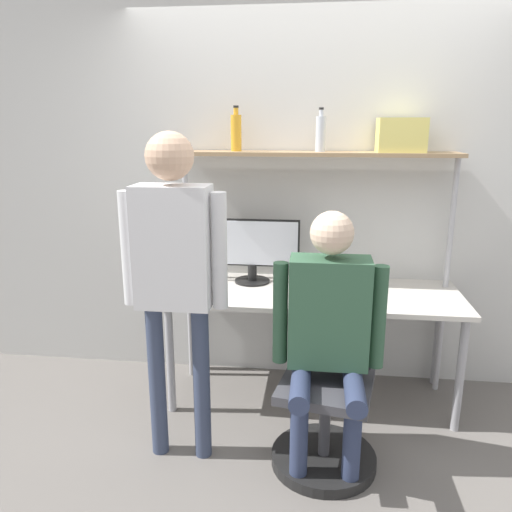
{
  "coord_description": "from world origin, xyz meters",
  "views": [
    {
      "loc": [
        0.01,
        -2.67,
        1.76
      ],
      "look_at": [
        -0.3,
        -0.13,
        1.09
      ],
      "focal_mm": 35.0,
      "sensor_mm": 36.0,
      "label": 1
    }
  ],
  "objects_px": {
    "bottle_amber": "(236,132)",
    "bottle_clear": "(321,133)",
    "cell_phone": "(370,301)",
    "office_chair": "(326,411)",
    "person_standing": "(174,258)",
    "storage_box": "(401,135)",
    "monitor": "(252,247)",
    "person_seated": "(329,323)",
    "laptop": "(325,288)"
  },
  "relations": [
    {
      "from": "storage_box",
      "to": "person_standing",
      "type": "bearing_deg",
      "value": -143.58
    },
    {
      "from": "office_chair",
      "to": "bottle_clear",
      "type": "distance_m",
      "value": 1.66
    },
    {
      "from": "bottle_amber",
      "to": "storage_box",
      "type": "height_order",
      "value": "bottle_amber"
    },
    {
      "from": "cell_phone",
      "to": "bottle_clear",
      "type": "height_order",
      "value": "bottle_clear"
    },
    {
      "from": "person_seated",
      "to": "bottle_amber",
      "type": "height_order",
      "value": "bottle_amber"
    },
    {
      "from": "monitor",
      "to": "bottle_clear",
      "type": "xyz_separation_m",
      "value": [
        0.43,
        0.04,
        0.74
      ]
    },
    {
      "from": "office_chair",
      "to": "person_seated",
      "type": "bearing_deg",
      "value": -98.96
    },
    {
      "from": "bottle_amber",
      "to": "person_seated",
      "type": "bearing_deg",
      "value": -56.05
    },
    {
      "from": "bottle_clear",
      "to": "person_seated",
      "type": "bearing_deg",
      "value": -85.71
    },
    {
      "from": "cell_phone",
      "to": "bottle_amber",
      "type": "distance_m",
      "value": 1.35
    },
    {
      "from": "office_chair",
      "to": "bottle_clear",
      "type": "relative_size",
      "value": 3.49
    },
    {
      "from": "person_standing",
      "to": "office_chair",
      "type": "bearing_deg",
      "value": 3.02
    },
    {
      "from": "monitor",
      "to": "person_seated",
      "type": "height_order",
      "value": "person_seated"
    },
    {
      "from": "cell_phone",
      "to": "person_standing",
      "type": "bearing_deg",
      "value": -152.64
    },
    {
      "from": "laptop",
      "to": "office_chair",
      "type": "bearing_deg",
      "value": -87.97
    },
    {
      "from": "monitor",
      "to": "cell_phone",
      "type": "relative_size",
      "value": 4.19
    },
    {
      "from": "monitor",
      "to": "person_seated",
      "type": "distance_m",
      "value": 1.0
    },
    {
      "from": "storage_box",
      "to": "monitor",
      "type": "bearing_deg",
      "value": -177.4
    },
    {
      "from": "monitor",
      "to": "person_standing",
      "type": "height_order",
      "value": "person_standing"
    },
    {
      "from": "cell_phone",
      "to": "bottle_amber",
      "type": "relative_size",
      "value": 0.53
    },
    {
      "from": "monitor",
      "to": "bottle_amber",
      "type": "xyz_separation_m",
      "value": [
        -0.11,
        0.04,
        0.74
      ]
    },
    {
      "from": "monitor",
      "to": "office_chair",
      "type": "relative_size",
      "value": 0.67
    },
    {
      "from": "office_chair",
      "to": "monitor",
      "type": "bearing_deg",
      "value": 121.96
    },
    {
      "from": "cell_phone",
      "to": "person_standing",
      "type": "xyz_separation_m",
      "value": [
        -1.04,
        -0.54,
        0.37
      ]
    },
    {
      "from": "laptop",
      "to": "person_seated",
      "type": "bearing_deg",
      "value": -88.85
    },
    {
      "from": "bottle_clear",
      "to": "person_standing",
      "type": "bearing_deg",
      "value": -128.76
    },
    {
      "from": "office_chair",
      "to": "bottle_amber",
      "type": "relative_size",
      "value": 3.32
    },
    {
      "from": "monitor",
      "to": "bottle_amber",
      "type": "bearing_deg",
      "value": 158.77
    },
    {
      "from": "cell_phone",
      "to": "bottle_clear",
      "type": "bearing_deg",
      "value": 132.89
    },
    {
      "from": "person_seated",
      "to": "cell_phone",
      "type": "bearing_deg",
      "value": 64.58
    },
    {
      "from": "person_seated",
      "to": "office_chair",
      "type": "bearing_deg",
      "value": 81.04
    },
    {
      "from": "laptop",
      "to": "person_standing",
      "type": "relative_size",
      "value": 0.19
    },
    {
      "from": "monitor",
      "to": "bottle_clear",
      "type": "distance_m",
      "value": 0.85
    },
    {
      "from": "bottle_amber",
      "to": "bottle_clear",
      "type": "distance_m",
      "value": 0.53
    },
    {
      "from": "bottle_amber",
      "to": "cell_phone",
      "type": "bearing_deg",
      "value": -22.16
    },
    {
      "from": "person_seated",
      "to": "monitor",
      "type": "bearing_deg",
      "value": 120.12
    },
    {
      "from": "person_standing",
      "to": "storage_box",
      "type": "distance_m",
      "value": 1.61
    },
    {
      "from": "office_chair",
      "to": "bottle_amber",
      "type": "height_order",
      "value": "bottle_amber"
    },
    {
      "from": "cell_phone",
      "to": "person_seated",
      "type": "bearing_deg",
      "value": -115.42
    },
    {
      "from": "person_standing",
      "to": "storage_box",
      "type": "relative_size",
      "value": 6.11
    },
    {
      "from": "cell_phone",
      "to": "storage_box",
      "type": "distance_m",
      "value": 1.04
    },
    {
      "from": "person_seated",
      "to": "storage_box",
      "type": "bearing_deg",
      "value": 64.67
    },
    {
      "from": "monitor",
      "to": "person_standing",
      "type": "xyz_separation_m",
      "value": [
        -0.29,
        -0.85,
        0.14
      ]
    },
    {
      "from": "office_chair",
      "to": "storage_box",
      "type": "distance_m",
      "value": 1.7
    },
    {
      "from": "cell_phone",
      "to": "person_seated",
      "type": "xyz_separation_m",
      "value": [
        -0.26,
        -0.54,
        0.07
      ]
    },
    {
      "from": "office_chair",
      "to": "person_standing",
      "type": "height_order",
      "value": "person_standing"
    },
    {
      "from": "monitor",
      "to": "cell_phone",
      "type": "distance_m",
      "value": 0.85
    },
    {
      "from": "person_standing",
      "to": "bottle_clear",
      "type": "height_order",
      "value": "bottle_clear"
    },
    {
      "from": "laptop",
      "to": "storage_box",
      "type": "distance_m",
      "value": 1.05
    },
    {
      "from": "monitor",
      "to": "person_standing",
      "type": "distance_m",
      "value": 0.9
    }
  ]
}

